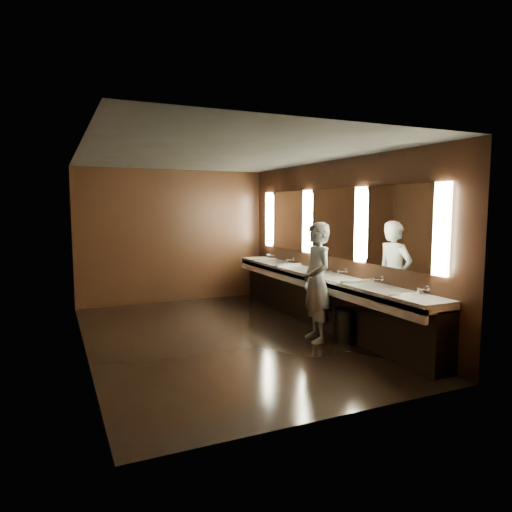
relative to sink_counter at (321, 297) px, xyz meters
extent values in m
plane|color=black|center=(-1.79, 0.00, -0.50)|extent=(6.00, 6.00, 0.00)
cube|color=#2D2D2B|center=(-1.79, 0.00, 2.30)|extent=(4.00, 6.00, 0.02)
cube|color=black|center=(-1.79, 3.00, 0.90)|extent=(4.00, 0.02, 2.80)
cube|color=black|center=(-1.79, -3.00, 0.90)|extent=(4.00, 0.02, 2.80)
cube|color=black|center=(-3.79, 0.00, 0.90)|extent=(0.02, 6.00, 2.80)
cube|color=black|center=(0.21, 0.00, 0.90)|extent=(0.02, 6.00, 2.80)
cube|color=black|center=(0.03, 0.00, -0.09)|extent=(0.36, 5.40, 0.81)
cube|color=white|center=(-0.07, 0.00, 0.35)|extent=(0.55, 5.40, 0.12)
cube|color=white|center=(-0.31, 0.00, 0.27)|extent=(0.06, 5.40, 0.18)
cylinder|color=silver|center=(0.12, -2.20, 0.49)|extent=(0.18, 0.04, 0.04)
cylinder|color=silver|center=(0.12, -1.32, 0.49)|extent=(0.18, 0.04, 0.04)
cylinder|color=silver|center=(0.12, -0.44, 0.49)|extent=(0.18, 0.04, 0.04)
cylinder|color=silver|center=(0.12, 0.44, 0.49)|extent=(0.18, 0.04, 0.04)
cylinder|color=silver|center=(0.12, 1.32, 0.49)|extent=(0.18, 0.04, 0.04)
cylinder|color=silver|center=(0.12, 2.20, 0.49)|extent=(0.18, 0.04, 0.04)
cube|color=#FFF9CE|center=(0.18, -2.40, 1.25)|extent=(0.06, 0.22, 1.15)
cube|color=white|center=(0.19, -1.60, 1.25)|extent=(0.03, 1.32, 1.15)
cube|color=#FFF9CE|center=(0.18, -0.80, 1.25)|extent=(0.06, 0.23, 1.15)
cube|color=white|center=(0.19, 0.00, 1.25)|extent=(0.03, 1.32, 1.15)
cube|color=#FFF9CE|center=(0.18, 0.80, 1.25)|extent=(0.06, 0.23, 1.15)
cube|color=white|center=(0.19, 1.60, 1.25)|extent=(0.03, 1.32, 1.15)
cube|color=#FFF9CE|center=(0.18, 2.40, 1.25)|extent=(0.06, 0.22, 1.15)
imported|color=#87A6C9|center=(-0.56, -0.75, 0.40)|extent=(0.52, 0.71, 1.80)
cylinder|color=black|center=(-0.22, -1.01, -0.24)|extent=(0.43, 0.43, 0.50)
camera|label=1|loc=(-4.18, -6.52, 1.53)|focal=32.00mm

